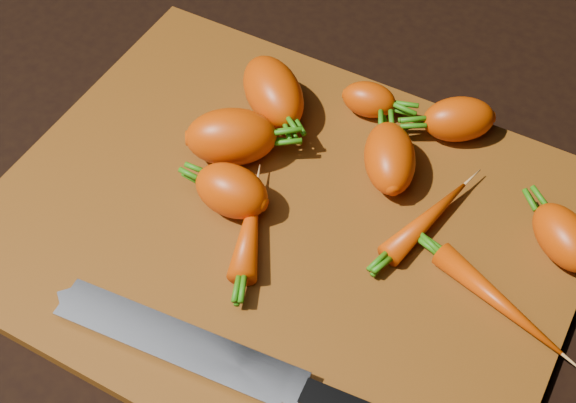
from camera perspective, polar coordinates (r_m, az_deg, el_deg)
The scene contains 13 objects.
ground at distance 0.71m, azimuth -0.39°, elevation -2.28°, with size 2.00×2.00×0.01m, color black.
cutting_board at distance 0.70m, azimuth -0.39°, elevation -1.76°, with size 0.50×0.40×0.01m, color #613209.
carrot_0 at distance 0.73m, azimuth -4.05°, elevation 4.60°, with size 0.08×0.05×0.05m, color #D74001.
carrot_1 at distance 0.69m, azimuth -4.03°, elevation 0.77°, with size 0.07×0.05×0.05m, color #D74001.
carrot_2 at distance 0.77m, azimuth -1.06°, elevation 7.80°, with size 0.09×0.05×0.05m, color #D74001.
carrot_3 at distance 0.72m, azimuth 7.24°, elevation 3.08°, with size 0.08×0.05×0.05m, color #D74001.
carrot_4 at distance 0.77m, azimuth 12.04°, elevation 5.74°, with size 0.07×0.04×0.04m, color #D74001.
carrot_5 at distance 0.78m, azimuth 5.78°, elevation 7.22°, with size 0.05×0.03×0.03m, color #D74001.
carrot_6 at distance 0.70m, azimuth 19.03°, elevation -2.42°, with size 0.07×0.04×0.04m, color #D74001.
carrot_7 at distance 0.70m, azimuth 9.87°, elevation -1.26°, with size 0.11×0.02×0.02m, color #D74001.
carrot_8 at distance 0.66m, azimuth 14.74°, elevation -6.87°, with size 0.12×0.02×0.02m, color #D74001.
carrot_9 at distance 0.68m, azimuth -2.75°, elevation -2.02°, with size 0.10×0.03×0.03m, color #D74001.
knife at distance 0.63m, azimuth -6.65°, elevation -10.40°, with size 0.32×0.06×0.02m.
Camera 1 is at (0.20, -0.36, 0.57)m, focal length 50.00 mm.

